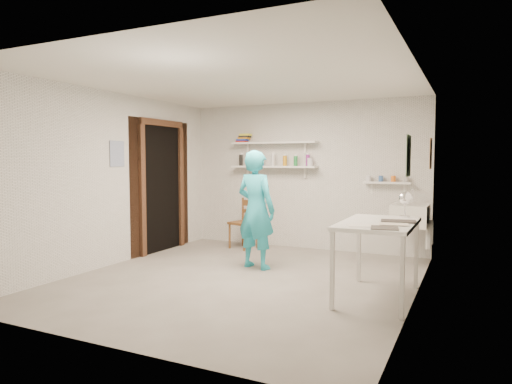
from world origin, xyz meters
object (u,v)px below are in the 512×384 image
at_px(belfast_sink, 410,215).
at_px(wall_clock, 260,189).
at_px(work_table, 378,260).
at_px(man, 256,210).
at_px(wooden_chair, 243,223).
at_px(desk_lamp, 405,198).

distance_m(belfast_sink, wall_clock, 2.12).
bearing_deg(work_table, man, 158.85).
bearing_deg(wooden_chair, belfast_sink, 15.47).
xyz_separation_m(wooden_chair, desk_lamp, (2.73, -1.34, 0.61)).
height_order(wooden_chair, desk_lamp, desk_lamp).
height_order(work_table, desk_lamp, desk_lamp).
bearing_deg(wooden_chair, wall_clock, -34.87).
bearing_deg(wooden_chair, man, -38.95).
relative_size(man, wooden_chair, 1.88).
distance_m(belfast_sink, wooden_chair, 2.65).
distance_m(belfast_sink, desk_lamp, 1.32).
relative_size(belfast_sink, desk_lamp, 3.92).
bearing_deg(man, wall_clock, -67.36).
bearing_deg(wall_clock, desk_lamp, -0.08).
bearing_deg(wooden_chair, work_table, -18.91).
relative_size(wooden_chair, desk_lamp, 5.52).
height_order(belfast_sink, wooden_chair, belfast_sink).
relative_size(belfast_sink, man, 0.38).
xyz_separation_m(man, wall_clock, (-0.04, 0.22, 0.27)).
xyz_separation_m(wooden_chair, work_table, (2.52, -1.83, -0.01)).
height_order(wooden_chair, work_table, wooden_chair).
distance_m(wall_clock, work_table, 2.10).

